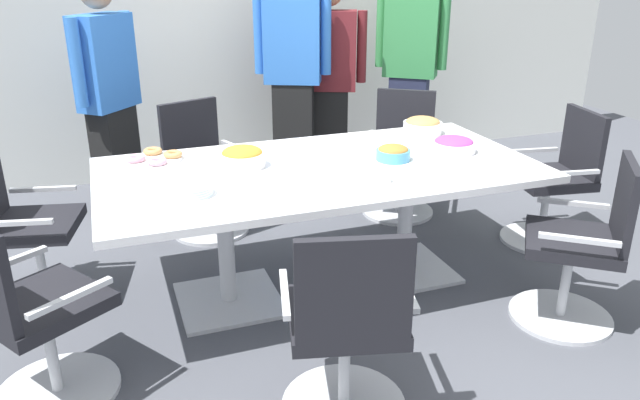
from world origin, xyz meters
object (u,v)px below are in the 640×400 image
person_standing_2 (329,81)px  snack_bowl_cookies (423,125)px  office_chair_3 (582,252)px  office_chair_5 (401,160)px  office_chair_4 (555,185)px  napkin_pile (366,174)px  conference_table (320,188)px  person_standing_0 (109,97)px  snack_bowl_candy_mix (454,145)px  person_standing_3 (410,65)px  plate_stack (192,191)px  person_standing_1 (293,71)px  donut_platter (155,158)px  snack_bowl_chips_orange (242,157)px  office_chair_0 (25,235)px  office_chair_6 (204,176)px  office_chair_1 (32,321)px  office_chair_2 (347,335)px  snack_bowl_pretzels (393,153)px

person_standing_2 → snack_bowl_cookies: bearing=119.4°
office_chair_3 → office_chair_5: 1.72m
office_chair_4 → napkin_pile: bearing=112.3°
conference_table → office_chair_3: size_ratio=2.64×
person_standing_0 → snack_bowl_candy_mix: (1.88, -1.57, -0.10)m
conference_table → person_standing_2: size_ratio=1.42×
office_chair_4 → person_standing_2: size_ratio=0.54×
person_standing_2 → person_standing_3: 0.72m
office_chair_3 → person_standing_2: person_standing_2 is taller
person_standing_2 → plate_stack: person_standing_2 is taller
person_standing_1 → donut_platter: (-1.22, -1.25, -0.22)m
conference_table → snack_bowl_cookies: bearing=25.6°
conference_table → person_standing_2: person_standing_2 is taller
person_standing_1 → snack_bowl_chips_orange: bearing=87.7°
office_chair_0 → office_chair_6: size_ratio=1.00×
office_chair_1 → person_standing_3: size_ratio=0.49×
conference_table → donut_platter: donut_platter is taller
snack_bowl_chips_orange → office_chair_4: bearing=-2.4°
conference_table → person_standing_1: bearing=77.4°
office_chair_0 → person_standing_1: 2.39m
conference_table → office_chair_0: (-1.58, 0.41, -0.22)m
person_standing_2 → snack_bowl_candy_mix: size_ratio=6.51×
office_chair_1 → office_chair_2: size_ratio=1.00×
person_standing_3 → plate_stack: 2.85m
office_chair_2 → office_chair_6: 2.16m
person_standing_1 → office_chair_6: bearing=60.0°
office_chair_6 → snack_bowl_cookies: (1.35, -0.64, 0.40)m
snack_bowl_candy_mix → person_standing_0: bearing=140.2°
snack_bowl_candy_mix → office_chair_1: bearing=-167.0°
conference_table → snack_bowl_candy_mix: bearing=-0.6°
office_chair_2 → snack_bowl_chips_orange: bearing=110.0°
office_chair_2 → office_chair_1: bearing=169.9°
office_chair_6 → person_standing_2: size_ratio=0.54×
snack_bowl_chips_orange → napkin_pile: (0.55, -0.44, -0.02)m
donut_platter → office_chair_1: bearing=-123.5°
snack_bowl_cookies → office_chair_1: bearing=-157.8°
office_chair_1 → plate_stack: 0.90m
conference_table → person_standing_2: 1.90m
person_standing_3 → snack_bowl_chips_orange: person_standing_3 is taller
napkin_pile → snack_bowl_cookies: bearing=44.5°
snack_bowl_chips_orange → donut_platter: snack_bowl_chips_orange is taller
office_chair_1 → donut_platter: 1.20m
office_chair_3 → person_standing_2: (-0.44, 2.56, 0.47)m
napkin_pile → office_chair_3: bearing=-27.5°
person_standing_1 → office_chair_1: bearing=74.7°
donut_platter → plate_stack: 0.63m
person_standing_3 → office_chair_1: bearing=74.8°
plate_stack → napkin_pile: size_ratio=1.04×
office_chair_5 → person_standing_3: 1.04m
person_standing_3 → snack_bowl_pretzels: (-0.98, -1.68, -0.18)m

